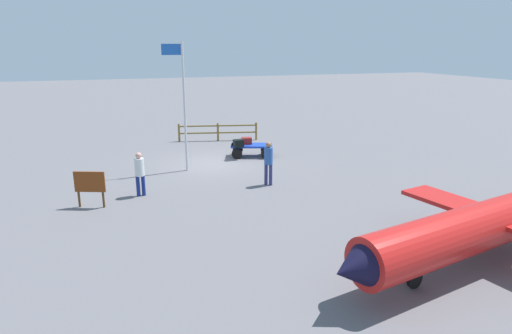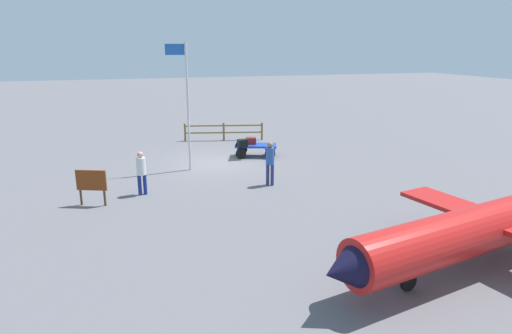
# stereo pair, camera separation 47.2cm
# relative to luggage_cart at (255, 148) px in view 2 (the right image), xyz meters

# --- Properties ---
(ground_plane) EXTENTS (120.00, 120.00, 0.00)m
(ground_plane) POSITION_rel_luggage_cart_xyz_m (2.05, 0.67, -0.45)
(ground_plane) COLOR slate
(luggage_cart) EXTENTS (2.29, 1.70, 0.63)m
(luggage_cart) POSITION_rel_luggage_cart_xyz_m (0.00, 0.00, 0.00)
(luggage_cart) COLOR #1839B1
(luggage_cart) RESTS_ON ground
(suitcase_tan) EXTENTS (0.57, 0.49, 0.33)m
(suitcase_tan) POSITION_rel_luggage_cart_xyz_m (0.18, -0.20, 0.34)
(suitcase_tan) COLOR maroon
(suitcase_tan) RESTS_ON luggage_cart
(suitcase_grey) EXTENTS (0.48, 0.40, 0.38)m
(suitcase_grey) POSITION_rel_luggage_cart_xyz_m (0.79, 0.34, 0.36)
(suitcase_grey) COLOR black
(suitcase_grey) RESTS_ON luggage_cart
(suitcase_maroon) EXTENTS (0.48, 0.37, 0.26)m
(suitcase_maroon) POSITION_rel_luggage_cart_xyz_m (0.70, 0.03, 0.30)
(suitcase_maroon) COLOR gray
(suitcase_maroon) RESTS_ON luggage_cart
(worker_lead) EXTENTS (0.49, 0.49, 1.80)m
(worker_lead) POSITION_rel_luggage_cart_xyz_m (0.86, 4.81, 0.61)
(worker_lead) COLOR navy
(worker_lead) RESTS_ON ground
(worker_trailing) EXTENTS (0.39, 0.39, 1.69)m
(worker_trailing) POSITION_rel_luggage_cart_xyz_m (5.91, 4.49, 0.54)
(worker_trailing) COLOR navy
(worker_trailing) RESTS_ON ground
(airplane_near) EXTENTS (10.22, 5.51, 2.86)m
(airplane_near) POSITION_rel_luggage_cart_xyz_m (-2.28, 12.84, 0.60)
(airplane_near) COLOR red
(airplane_near) RESTS_ON ground
(flagpole) EXTENTS (0.93, 0.10, 5.70)m
(flagpole) POSITION_rel_luggage_cart_xyz_m (3.69, 1.53, 2.82)
(flagpole) COLOR silver
(flagpole) RESTS_ON ground
(signboard) EXTENTS (1.04, 0.45, 1.31)m
(signboard) POSITION_rel_luggage_cart_xyz_m (7.67, 5.18, 0.40)
(signboard) COLOR #4C3319
(signboard) RESTS_ON ground
(wooden_fence) EXTENTS (4.62, 1.18, 1.06)m
(wooden_fence) POSITION_rel_luggage_cart_xyz_m (0.65, -4.39, 0.17)
(wooden_fence) COLOR olive
(wooden_fence) RESTS_ON ground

